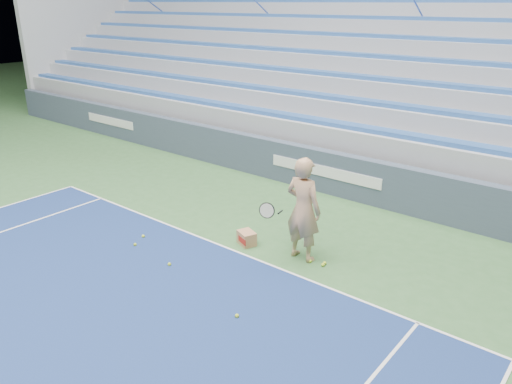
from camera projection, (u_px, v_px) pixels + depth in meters
sponsor_barrier at (327, 172)px, 12.80m from camera, size 30.00×0.32×1.10m
bleachers at (422, 76)px, 16.30m from camera, size 31.00×9.15×7.30m
tennis_player at (303, 209)px, 9.29m from camera, size 0.98×0.87×2.03m
ball_box at (247, 238)px, 10.14m from camera, size 0.45×0.41×0.28m
tennis_ball_0 at (323, 265)px, 9.33m from camera, size 0.07×0.07×0.07m
tennis_ball_1 at (135, 245)px, 10.10m from camera, size 0.07×0.07×0.07m
tennis_ball_2 at (143, 236)px, 10.46m from camera, size 0.07×0.07×0.07m
tennis_ball_3 at (169, 264)px, 9.35m from camera, size 0.07×0.07×0.07m
tennis_ball_4 at (325, 263)px, 9.39m from camera, size 0.07×0.07×0.07m
tennis_ball_5 at (237, 316)px, 7.82m from camera, size 0.07×0.07×0.07m
tennis_ball_6 at (310, 261)px, 9.47m from camera, size 0.07×0.07×0.07m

